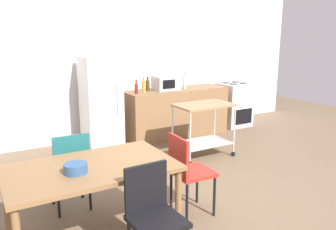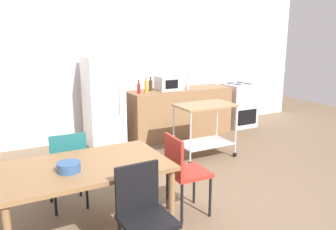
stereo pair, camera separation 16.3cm
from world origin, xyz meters
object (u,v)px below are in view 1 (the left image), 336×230
at_px(chair_teal, 70,166).
at_px(microwave, 166,83).
at_px(chair_red, 188,169).
at_px(fruit_bowl, 76,168).
at_px(refrigerator, 101,102).
at_px(bottle_hot_sauce, 148,85).
at_px(chair_black, 153,212).
at_px(stove_oven, 234,104).
at_px(kitchen_cart, 204,121).
at_px(bottle_vinegar, 185,82).
at_px(dining_table, 91,174).
at_px(bottle_sparkling_water, 136,88).
at_px(bottle_soy_sauce, 144,87).

distance_m(chair_teal, microwave, 3.03).
bearing_deg(chair_red, fruit_bowl, 95.52).
distance_m(refrigerator, bottle_hot_sauce, 0.92).
distance_m(chair_black, stove_oven, 4.91).
bearing_deg(kitchen_cart, refrigerator, 132.27).
distance_m(kitchen_cart, bottle_vinegar, 1.31).
distance_m(dining_table, chair_red, 1.04).
relative_size(bottle_hot_sauce, fruit_bowl, 1.27).
xyz_separation_m(stove_oven, refrigerator, (-2.90, 0.08, 0.32)).
relative_size(chair_teal, bottle_hot_sauce, 3.50).
height_order(chair_teal, bottle_hot_sauce, bottle_hot_sauce).
relative_size(dining_table, bottle_sparkling_water, 6.19).
height_order(chair_teal, kitchen_cart, chair_teal).
height_order(chair_black, stove_oven, stove_oven).
height_order(dining_table, bottle_sparkling_water, bottle_sparkling_water).
relative_size(dining_table, stove_oven, 1.63).
distance_m(bottle_sparkling_water, bottle_hot_sauce, 0.36).
relative_size(chair_black, bottle_hot_sauce, 3.50).
relative_size(refrigerator, fruit_bowl, 7.74).
bearing_deg(bottle_soy_sauce, fruit_bowl, -126.83).
bearing_deg(refrigerator, fruit_bowl, -113.68).
distance_m(microwave, bottle_vinegar, 0.37).
bearing_deg(bottle_vinegar, microwave, 171.66).
bearing_deg(bottle_sparkling_water, chair_red, -103.56).
height_order(chair_red, microwave, microwave).
xyz_separation_m(bottle_soy_sauce, bottle_hot_sauce, (0.17, 0.17, -0.01)).
xyz_separation_m(chair_black, bottle_hot_sauce, (1.66, 3.33, 0.48)).
bearing_deg(bottle_soy_sauce, bottle_sparkling_water, -176.56).
height_order(stove_oven, kitchen_cart, stove_oven).
xyz_separation_m(chair_red, fruit_bowl, (-1.19, -0.06, 0.27)).
height_order(kitchen_cart, fruit_bowl, kitchen_cart).
bearing_deg(chair_teal, microwave, -138.73).
bearing_deg(kitchen_cart, microwave, 88.72).
distance_m(microwave, fruit_bowl, 3.64).
bearing_deg(bottle_soy_sauce, kitchen_cart, -67.41).
bearing_deg(bottle_sparkling_water, microwave, 7.88).
relative_size(stove_oven, kitchen_cart, 1.01).
relative_size(chair_red, bottle_sparkling_water, 3.67).
bearing_deg(bottle_sparkling_water, kitchen_cart, -61.21).
bearing_deg(refrigerator, kitchen_cart, -47.73).
bearing_deg(refrigerator, stove_oven, -1.60).
relative_size(chair_teal, bottle_vinegar, 2.98).
distance_m(stove_oven, fruit_bowl, 4.94).
xyz_separation_m(refrigerator, bottle_hot_sauce, (0.89, -0.01, 0.23)).
relative_size(bottle_sparkling_water, microwave, 0.53).
relative_size(stove_oven, bottle_vinegar, 3.08).
bearing_deg(microwave, refrigerator, 175.31).
bearing_deg(bottle_sparkling_water, chair_teal, -132.47).
height_order(chair_black, refrigerator, refrigerator).
height_order(refrigerator, bottle_vinegar, refrigerator).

